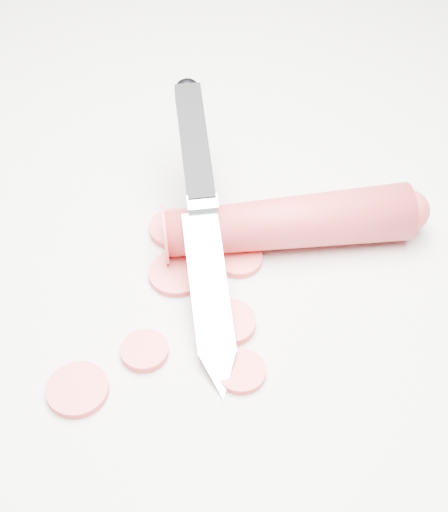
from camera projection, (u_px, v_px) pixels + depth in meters
The scene contains 10 objects.
ground at pixel (220, 266), 0.50m from camera, with size 2.40×2.40×0.00m, color beige.
carrot at pixel (288, 223), 0.50m from camera, with size 0.04×0.04×0.17m, color #B82B30.
carrot_slice_0 at pixel (177, 274), 0.49m from camera, with size 0.04×0.04×0.01m, color #E64847.
carrot_slice_1 at pixel (229, 323), 0.47m from camera, with size 0.04×0.04×0.01m, color #E64847.
carrot_slice_2 at pixel (239, 259), 0.50m from camera, with size 0.03×0.03×0.01m, color #E64847.
carrot_slice_3 at pixel (241, 371), 0.44m from camera, with size 0.03×0.03×0.01m, color #E64847.
carrot_slice_4 at pixel (144, 351), 0.45m from camera, with size 0.03×0.03×0.01m, color #E64847.
carrot_slice_5 at pixel (175, 229), 0.52m from camera, with size 0.04×0.04×0.01m, color #E64847.
carrot_slice_6 at pixel (78, 390), 0.43m from camera, with size 0.04×0.04×0.01m, color #E64847.
kitchen_knife at pixel (205, 220), 0.47m from camera, with size 0.18×0.18×0.08m, color #B7B9BE, non-canonical shape.
Camera 1 is at (0.20, -0.27, 0.38)m, focal length 50.00 mm.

